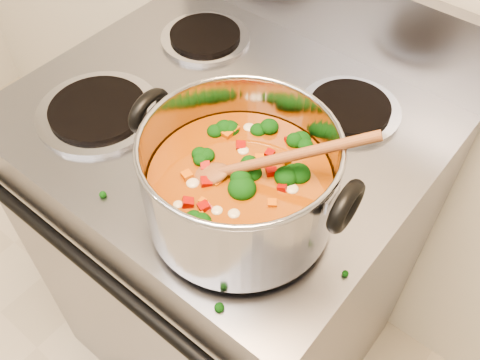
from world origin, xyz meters
name	(u,v)px	position (x,y,z in m)	size (l,w,h in m)	color
electric_range	(229,250)	(0.05, 1.16, 0.47)	(0.72, 0.66, 1.08)	gray
stockpot	(240,183)	(0.22, 1.00, 1.00)	(0.33, 0.27, 0.16)	#9999A0
wooden_spoon	(249,166)	(0.23, 1.00, 1.04)	(0.22, 0.17, 0.12)	brown
cooktop_crumbs	(269,267)	(0.31, 0.96, 0.92)	(0.30, 0.23, 0.01)	black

